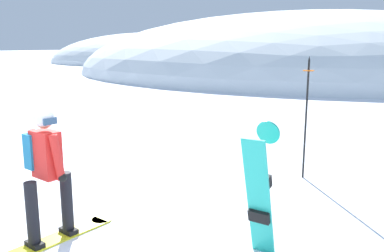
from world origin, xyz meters
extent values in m
ellipsoid|color=white|center=(-8.13, 34.77, 0.00)|extent=(42.31, 38.08, 10.59)
ellipsoid|color=white|center=(-32.83, 42.92, 0.00)|extent=(28.91, 26.02, 8.15)
cube|color=yellow|center=(-0.22, 0.57, 0.01)|extent=(0.43, 1.58, 0.02)
cylinder|color=yellow|center=(-0.15, 1.35, 0.01)|extent=(0.28, 0.28, 0.02)
cube|color=black|center=(-0.20, 0.81, 0.05)|extent=(0.26, 0.16, 0.06)
cube|color=black|center=(-0.25, 0.33, 0.05)|extent=(0.26, 0.16, 0.06)
cylinder|color=black|center=(-0.20, 0.81, 0.43)|extent=(0.15, 0.15, 0.82)
cylinder|color=black|center=(-0.25, 0.33, 0.43)|extent=(0.15, 0.15, 0.82)
cube|color=red|center=(-0.22, 0.57, 1.13)|extent=(0.38, 0.25, 0.58)
cylinder|color=red|center=(-0.45, 0.59, 1.13)|extent=(0.12, 0.19, 0.57)
cylinder|color=red|center=(0.01, 0.55, 1.13)|extent=(0.12, 0.19, 0.57)
sphere|color=black|center=(-0.47, 0.63, 0.88)|extent=(0.11, 0.11, 0.11)
sphere|color=black|center=(0.03, 0.59, 0.88)|extent=(0.11, 0.11, 0.11)
cube|color=teal|center=(-0.42, 0.59, 1.15)|extent=(0.21, 0.30, 0.44)
cube|color=teal|center=(-0.52, 0.60, 1.07)|extent=(0.08, 0.20, 0.20)
sphere|color=tan|center=(-0.22, 0.57, 1.56)|extent=(0.21, 0.21, 0.21)
sphere|color=silver|center=(-0.22, 0.57, 1.59)|extent=(0.25, 0.25, 0.25)
cube|color=navy|center=(-0.09, 0.56, 1.56)|extent=(0.05, 0.17, 0.08)
cube|color=#23B7A3|center=(2.12, 1.60, 0.73)|extent=(0.28, 0.43, 1.47)
cylinder|color=#23B7A3|center=(2.12, 1.80, 1.46)|extent=(0.28, 0.10, 0.28)
cube|color=black|center=(2.12, 1.63, 0.95)|extent=(0.25, 0.10, 0.15)
cube|color=black|center=(2.12, 1.63, 0.51)|extent=(0.25, 0.10, 0.15)
cylinder|color=black|center=(1.59, 4.79, 1.08)|extent=(0.04, 0.04, 2.17)
cylinder|color=orange|center=(1.59, 4.79, 1.99)|extent=(0.20, 0.20, 0.02)
cone|color=black|center=(1.59, 4.79, 2.21)|extent=(0.04, 0.04, 0.08)
camera|label=1|loc=(3.89, -2.45, 2.44)|focal=38.23mm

